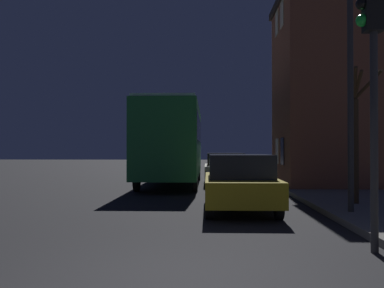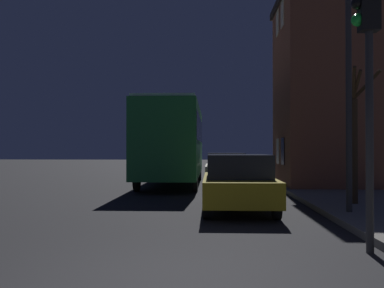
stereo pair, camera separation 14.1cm
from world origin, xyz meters
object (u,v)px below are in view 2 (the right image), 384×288
streetlamp (332,31)px  car_near_lane (238,182)px  bare_tree (354,141)px  car_mid_lane (226,168)px  traffic_light (367,53)px  bus (173,138)px

streetlamp → car_near_lane: (-2.18, 1.05, -3.71)m
bare_tree → car_mid_lane: (-3.24, 8.03, -1.10)m
traffic_light → bare_tree: 5.38m
car_mid_lane → car_near_lane: bearing=-89.8°
traffic_light → bus: traffic_light is taller
bus → car_mid_lane: bearing=12.0°
streetlamp → bus: 10.43m
bus → car_near_lane: 8.49m
traffic_light → car_mid_lane: size_ratio=1.12×
traffic_light → streetlamp: bearing=83.2°
bus → car_near_lane: (2.45, -8.01, -1.38)m
car_near_lane → bare_tree: bearing=8.7°
traffic_light → car_mid_lane: (-1.79, 13.04, -2.40)m
bus → bare_tree: bearing=-53.0°
car_near_lane → car_mid_lane: car_near_lane is taller
traffic_light → car_near_lane: bearing=111.3°
streetlamp → car_near_lane: size_ratio=1.41×
bare_tree → bus: bearing=127.0°
traffic_light → bare_tree: traffic_light is taller
traffic_light → bare_tree: size_ratio=1.21×
streetlamp → bare_tree: 3.21m
bus → car_mid_lane: size_ratio=2.33×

